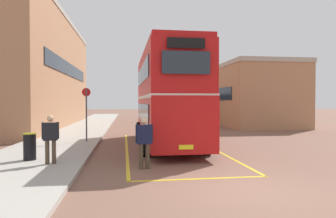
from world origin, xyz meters
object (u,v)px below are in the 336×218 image
pedestrian_waiting_near (50,136)px  litter_bin (30,146)px  single_deck_bus (181,107)px  bus_stop_sign (86,109)px  double_decker_bus (167,96)px  pedestrian_boarding (144,139)px

pedestrian_waiting_near → litter_bin: 1.31m
single_deck_bus → bus_stop_sign: single_deck_bus is taller
single_deck_bus → litter_bin: size_ratio=8.73×
pedestrian_waiting_near → bus_stop_sign: 5.83m
double_decker_bus → pedestrian_waiting_near: size_ratio=6.00×
bus_stop_sign → litter_bin: bearing=-105.3°
pedestrian_waiting_near → bus_stop_sign: size_ratio=0.58×
double_decker_bus → litter_bin: double_decker_bus is taller
pedestrian_boarding → litter_bin: bearing=161.0°
double_decker_bus → single_deck_bus: 18.57m
pedestrian_waiting_near → bus_stop_sign: bus_stop_sign is taller
litter_bin → bus_stop_sign: bearing=74.7°
pedestrian_waiting_near → bus_stop_sign: (0.43, 5.76, 0.74)m
litter_bin → pedestrian_waiting_near: bearing=-42.1°
pedestrian_waiting_near → double_decker_bus: bearing=46.2°
bus_stop_sign → single_deck_bus: bearing=64.7°
pedestrian_waiting_near → litter_bin: pedestrian_waiting_near is taller
double_decker_bus → pedestrian_waiting_near: (-4.56, -4.75, -1.43)m
pedestrian_waiting_near → litter_bin: size_ratio=1.70×
pedestrian_boarding → litter_bin: size_ratio=1.78×
pedestrian_boarding → pedestrian_waiting_near: bearing=169.8°
single_deck_bus → pedestrian_boarding: 24.05m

